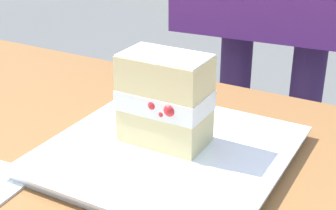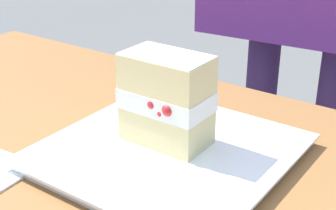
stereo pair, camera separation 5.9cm
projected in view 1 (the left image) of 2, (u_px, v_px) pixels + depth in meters
dessert_plate at (168, 153)px, 0.62m from camera, size 0.28×0.28×0.02m
cake_slice at (162, 99)px, 0.61m from camera, size 0.11×0.07×0.11m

